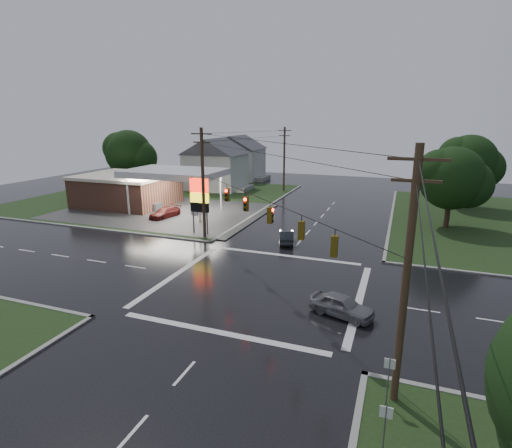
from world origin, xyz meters
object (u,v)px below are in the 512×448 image
(pylon_sign, at_px, (199,197))
(tree_nw_behind, at_px, (130,153))
(tree_ne_far, at_px, (470,162))
(utility_pole_se, at_px, (406,278))
(utility_pole_nw, at_px, (203,182))
(utility_pole_n, at_px, (284,158))
(car_crossing, at_px, (342,305))
(house_near, at_px, (216,163))
(car_north, at_px, (287,237))
(car_pump, at_px, (165,213))
(house_far, at_px, (238,157))
(gas_station, at_px, (134,188))
(tree_ne_near, at_px, (453,179))

(pylon_sign, height_order, tree_nw_behind, tree_nw_behind)
(tree_ne_far, bearing_deg, utility_pole_se, -99.98)
(utility_pole_nw, xyz_separation_m, utility_pole_n, (0.00, 28.50, -0.25))
(car_crossing, bearing_deg, utility_pole_nw, 70.45)
(house_near, bearing_deg, tree_nw_behind, -155.02)
(car_north, distance_m, car_pump, 17.42)
(utility_pole_nw, bearing_deg, car_crossing, -37.47)
(tree_ne_far, bearing_deg, house_near, 176.99)
(utility_pole_n, distance_m, house_far, 16.00)
(utility_pole_nw, xyz_separation_m, tree_nw_behind, (-24.34, 20.49, 0.46))
(tree_nw_behind, bearing_deg, tree_ne_far, 4.49)
(gas_station, distance_m, house_far, 28.61)
(utility_pole_n, bearing_deg, car_crossing, -68.84)
(utility_pole_se, bearing_deg, house_near, 123.79)
(tree_ne_near, bearing_deg, pylon_sign, -154.99)
(tree_ne_near, distance_m, tree_ne_far, 12.39)
(utility_pole_se, xyz_separation_m, utility_pole_n, (-19.00, 47.50, -0.25))
(tree_ne_near, height_order, car_north, tree_ne_near)
(tree_ne_near, height_order, car_crossing, tree_ne_near)
(utility_pole_nw, height_order, car_north, utility_pole_nw)
(house_near, bearing_deg, tree_ne_near, -21.76)
(utility_pole_nw, bearing_deg, house_far, 107.92)
(utility_pole_n, height_order, tree_nw_behind, utility_pole_n)
(house_far, height_order, car_crossing, house_far)
(utility_pole_nw, xyz_separation_m, house_far, (-12.45, 38.50, -1.32))
(gas_station, xyz_separation_m, utility_pole_se, (35.18, -29.20, 3.17))
(utility_pole_nw, xyz_separation_m, utility_pole_se, (19.00, -19.00, 0.00))
(house_far, bearing_deg, utility_pole_n, -38.77)
(utility_pole_nw, bearing_deg, house_near, 113.37)
(tree_nw_behind, distance_m, car_crossing, 51.86)
(utility_pole_se, height_order, car_north, utility_pole_se)
(tree_ne_far, bearing_deg, utility_pole_nw, -137.41)
(utility_pole_nw, bearing_deg, pylon_sign, 135.00)
(house_near, height_order, car_pump, house_near)
(gas_station, bearing_deg, tree_nw_behind, 128.42)
(utility_pole_n, bearing_deg, house_far, 141.23)
(utility_pole_n, distance_m, tree_ne_near, 28.55)
(gas_station, distance_m, car_crossing, 38.89)
(utility_pole_n, distance_m, car_north, 28.99)
(gas_station, height_order, car_crossing, gas_station)
(tree_nw_behind, distance_m, tree_ne_far, 51.15)
(tree_nw_behind, distance_m, car_pump, 22.38)
(utility_pole_se, bearing_deg, gas_station, 140.30)
(tree_ne_far, xyz_separation_m, car_crossing, (-10.96, -36.52, -5.49))
(car_crossing, bearing_deg, car_pump, 71.53)
(utility_pole_se, bearing_deg, car_pump, 137.95)
(utility_pole_se, bearing_deg, pylon_sign, 135.00)
(tree_nw_behind, xyz_separation_m, tree_ne_far, (50.99, 4.00, -0.00))
(gas_station, height_order, tree_ne_near, tree_ne_near)
(car_north, bearing_deg, tree_ne_far, -144.45)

